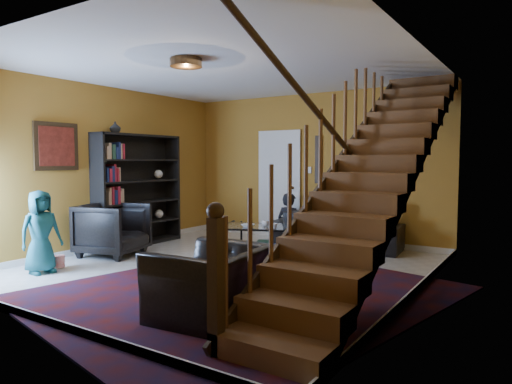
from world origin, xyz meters
The scene contains 21 objects.
floor centered at (0.00, 0.00, 0.00)m, with size 5.50×5.50×0.00m, color beige.
room centered at (-1.33, 1.33, 0.05)m, with size 5.50×5.50×5.50m.
staircase centered at (2.12, 0.00, 1.40)m, with size 0.95×5.02×3.18m.
bookshelf centered at (-2.40, 0.60, 0.96)m, with size 0.35×1.80×2.00m.
door centered at (-0.70, 2.73, 1.02)m, with size 0.82×0.05×2.05m, color silver.
framed_picture centered at (-2.57, -0.90, 1.75)m, with size 0.04×0.74×0.74m, color maroon.
wall_hanging centered at (0.15, 2.73, 1.55)m, with size 0.14×0.03×0.90m, color black.
ceiling_fixture centered at (0.00, -0.80, 2.74)m, with size 0.40×0.40×0.10m, color #3F2814.
rug centered at (0.91, -0.87, 0.01)m, with size 3.78×4.32×0.02m, color #430D0C.
sofa centered at (0.71, 2.30, 0.32)m, with size 2.22×0.87×0.65m, color black.
armchair_left centered at (-2.05, -0.29, 0.43)m, with size 0.91×0.93×0.85m, color black.
armchair_right centered at (1.12, -1.73, 0.35)m, with size 1.07×0.94×0.70m, color black.
person_adult_a centered at (-0.27, 2.35, 0.24)m, with size 0.50×0.33×1.38m, color black.
person_adult_b centered at (1.50, 2.35, 0.19)m, with size 0.63×0.49×1.29m, color black.
person_child centered at (-1.95, -1.58, 0.57)m, with size 0.55×0.36×1.13m, color #174D59.
coffee_table centered at (-0.03, 0.97, 0.28)m, with size 1.47×1.19×0.49m.
cup_a centered at (0.07, 0.97, 0.54)m, with size 0.12×0.12×0.10m, color #999999.
cup_b centered at (0.31, 0.83, 0.53)m, with size 0.09×0.09×0.09m, color #999999.
bowl centered at (-0.13, 0.76, 0.51)m, with size 0.19×0.19×0.05m, color #999999.
vase centered at (-2.41, 0.10, 2.10)m, with size 0.18×0.18×0.19m, color #999999.
popcorn_bucket centered at (-1.98, -1.30, 0.10)m, with size 0.15×0.15×0.17m, color red.
Camera 1 is at (3.84, -5.14, 1.54)m, focal length 32.00 mm.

